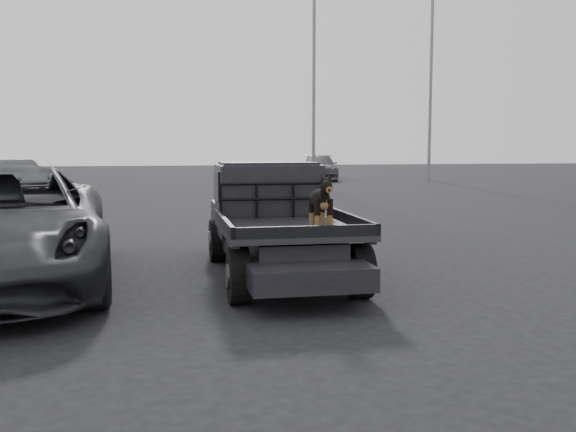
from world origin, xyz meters
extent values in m
plane|color=black|center=(0.00, 0.00, 0.00)|extent=(120.00, 120.00, 0.00)
imported|color=#2A2B2F|center=(-3.69, 1.91, 0.89)|extent=(3.64, 6.71, 1.79)
imported|color=#4D4E53|center=(-8.05, 24.43, 0.70)|extent=(3.44, 4.43, 1.40)
imported|color=#424247|center=(8.05, 29.69, 0.76)|extent=(3.13, 5.53, 1.51)
cylinder|color=slate|center=(6.98, 26.69, 6.77)|extent=(0.18, 0.18, 13.53)
cylinder|color=slate|center=(14.42, 28.05, 7.96)|extent=(0.18, 0.18, 15.93)
camera|label=1|loc=(-1.36, -8.10, 2.08)|focal=40.00mm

